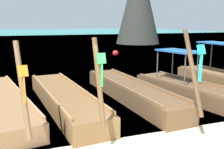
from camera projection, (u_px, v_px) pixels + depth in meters
name	position (u px, v px, depth m)	size (l,w,h in m)	color
sea_water	(31.00, 35.00, 62.60)	(120.00, 120.00, 0.00)	teal
longtail_boat_orange_ribbon	(3.00, 103.00, 9.06)	(2.47, 7.38, 2.64)	olive
longtail_boat_green_ribbon	(64.00, 99.00, 9.47)	(1.90, 7.01, 2.69)	brown
longtail_boat_turquoise_ribbon	(131.00, 92.00, 10.40)	(1.62, 7.38, 2.86)	brown
longtail_boat_violet_ribbon	(189.00, 90.00, 10.58)	(2.35, 5.98, 2.49)	brown
karst_rock	(139.00, 1.00, 36.95)	(6.56, 6.23, 12.44)	#2D302B
mooring_buoy_near	(115.00, 53.00, 23.74)	(0.54, 0.54, 0.54)	red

